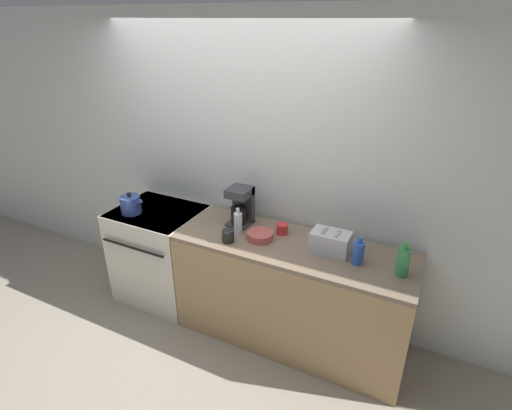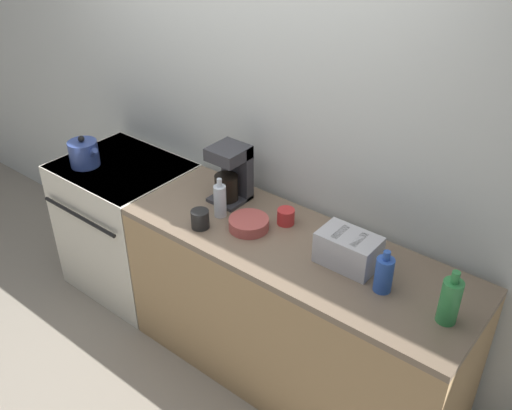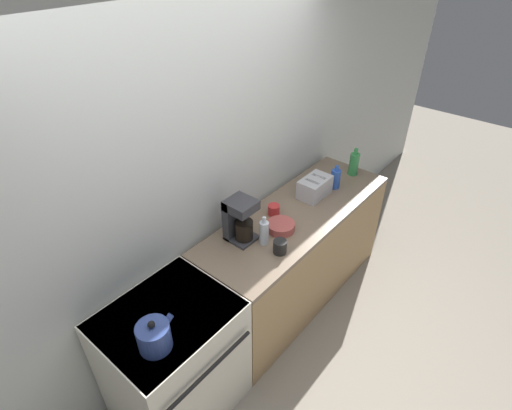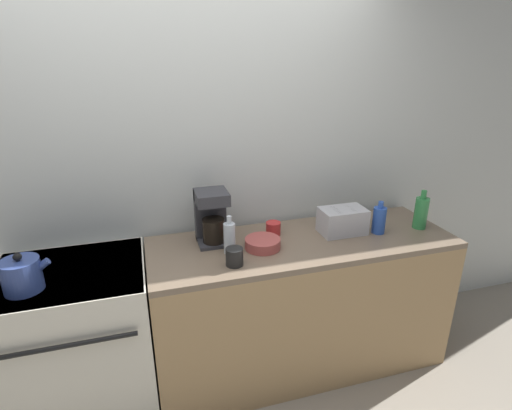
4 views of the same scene
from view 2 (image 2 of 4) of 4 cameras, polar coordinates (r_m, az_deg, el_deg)
The scene contains 13 objects.
ground_plane at distance 3.61m, azimuth -8.66°, elevation -14.18°, with size 12.00×12.00×0.00m, color gray.
wall_back at distance 3.28m, azimuth -1.51°, elevation 8.93°, with size 8.00×0.05×2.60m.
stove at distance 3.88m, azimuth -12.62°, elevation -1.93°, with size 0.78×0.69×0.91m.
counter_block at distance 3.14m, azimuth 3.63°, elevation -10.77°, with size 1.88×0.64×0.91m.
kettle at distance 3.68m, azimuth -16.82°, elevation 4.97°, with size 0.23×0.18×0.20m.
toaster at distance 2.71m, azimuth 9.20°, elevation -4.42°, with size 0.28×0.18×0.16m.
coffee_maker at distance 3.13m, azimuth -2.46°, elevation 3.30°, with size 0.19×0.20×0.33m.
bottle_clear at distance 3.02m, azimuth -3.62°, elevation 0.46°, with size 0.07×0.07×0.23m.
bottle_green at distance 2.49m, azimuth 18.82°, elevation -9.05°, with size 0.09×0.09×0.26m.
bottle_blue at distance 2.58m, azimuth 12.67°, elevation -6.76°, with size 0.08×0.08×0.21m.
cup_black at distance 2.96m, azimuth -5.61°, elevation -1.41°, with size 0.10×0.10×0.10m.
cup_red at distance 2.98m, azimuth 3.00°, elevation -1.16°, with size 0.09×0.09×0.08m.
bowl at distance 2.95m, azimuth -0.72°, elevation -1.88°, with size 0.21×0.21×0.06m.
Camera 2 is at (1.95, -1.59, 2.59)m, focal length 40.00 mm.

